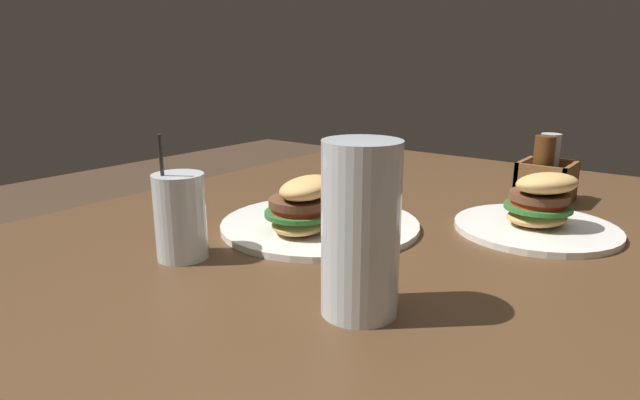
{
  "coord_description": "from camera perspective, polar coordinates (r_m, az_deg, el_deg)",
  "views": [
    {
      "loc": [
        0.73,
        0.4,
        0.97
      ],
      "look_at": [
        0.08,
        -0.1,
        0.75
      ],
      "focal_mm": 30.0,
      "sensor_mm": 36.0,
      "label": 1
    }
  ],
  "objects": [
    {
      "name": "spoon",
      "position": [
        0.8,
        -13.7,
        -4.33
      ],
      "size": [
        0.15,
        0.14,
        0.02
      ],
      "rotation": [
        0.0,
        0.0,
        0.73
      ],
      "color": "silver",
      "rests_on": "dining_table"
    },
    {
      "name": "meal_plate_far",
      "position": [
        0.9,
        22.29,
        -1.29
      ],
      "size": [
        0.25,
        0.25,
        0.1
      ],
      "color": "white",
      "rests_on": "dining_table"
    },
    {
      "name": "condiment_caddy",
      "position": [
        1.1,
        22.92,
        2.33
      ],
      "size": [
        0.1,
        0.09,
        0.13
      ],
      "color": "brown",
      "rests_on": "dining_table"
    },
    {
      "name": "beer_glass",
      "position": [
        0.56,
        4.34,
        -3.83
      ],
      "size": [
        0.08,
        0.08,
        0.19
      ],
      "color": "silver",
      "rests_on": "dining_table"
    },
    {
      "name": "meal_plate_near",
      "position": [
        0.84,
        -0.62,
        -1.73
      ],
      "size": [
        0.32,
        0.32,
        0.1
      ],
      "color": "white",
      "rests_on": "dining_table"
    },
    {
      "name": "dining_table",
      "position": [
        0.91,
        7.83,
        -8.07
      ],
      "size": [
        1.33,
        1.05,
        0.7
      ],
      "color": "#4C331E",
      "rests_on": "ground_plane"
    },
    {
      "name": "juice_glass",
      "position": [
        0.74,
        -14.65,
        -2.06
      ],
      "size": [
        0.07,
        0.07,
        0.17
      ],
      "color": "silver",
      "rests_on": "dining_table"
    }
  ]
}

